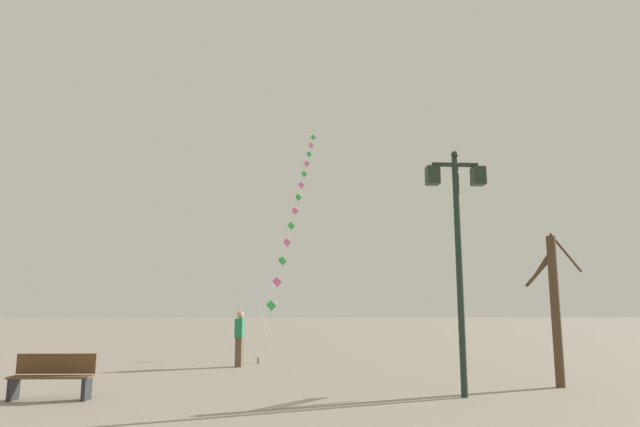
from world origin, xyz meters
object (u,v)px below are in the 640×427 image
object	(u,v)px
twin_lantern_lamp_post	(457,224)
kite_flyer	(240,337)
kite_train	(296,205)
bare_tree	(555,305)
park_bench	(52,377)

from	to	relation	value
twin_lantern_lamp_post	kite_flyer	xyz separation A→B (m)	(-5.16, 6.27, -2.70)
kite_train	bare_tree	distance (m)	16.94
twin_lantern_lamp_post	park_bench	size ratio (longest dim) A/B	3.25
kite_train	park_bench	size ratio (longest dim) A/B	10.77
twin_lantern_lamp_post	kite_flyer	world-z (taller)	twin_lantern_lamp_post
twin_lantern_lamp_post	kite_train	distance (m)	17.02
twin_lantern_lamp_post	kite_train	xyz separation A→B (m)	(-3.28, 16.36, 3.40)
kite_train	park_bench	distance (m)	18.20
twin_lantern_lamp_post	bare_tree	distance (m)	3.46
kite_train	kite_flyer	distance (m)	11.93
kite_train	bare_tree	size ratio (longest dim) A/B	4.82
kite_train	kite_flyer	xyz separation A→B (m)	(-1.88, -10.09, -6.10)
twin_lantern_lamp_post	bare_tree	xyz separation A→B (m)	(2.68, 1.34, -1.72)
twin_lantern_lamp_post	kite_flyer	distance (m)	8.56
bare_tree	park_bench	distance (m)	11.21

